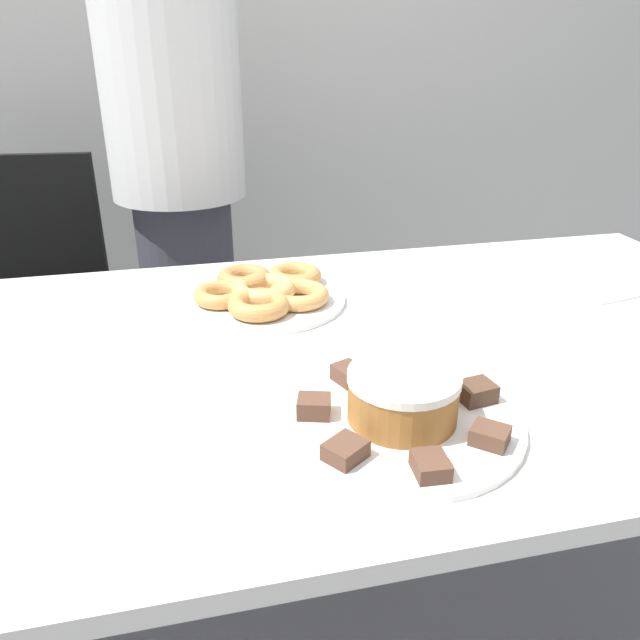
% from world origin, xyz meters
% --- Properties ---
extents(ground_plane, '(12.00, 12.00, 0.00)m').
position_xyz_m(ground_plane, '(0.00, 0.00, 0.00)').
color(ground_plane, slate).
extents(wall_back, '(8.00, 0.05, 2.60)m').
position_xyz_m(wall_back, '(0.00, 1.59, 1.30)').
color(wall_back, beige).
rests_on(wall_back, ground_plane).
extents(table, '(1.97, 0.99, 0.73)m').
position_xyz_m(table, '(0.00, 0.00, 0.66)').
color(table, silver).
rests_on(table, ground_plane).
extents(person_standing, '(0.38, 0.38, 1.65)m').
position_xyz_m(person_standing, '(-0.19, 0.89, 0.87)').
color(person_standing, '#383842').
rests_on(person_standing, ground_plane).
extents(office_chair_left, '(0.48, 0.48, 0.92)m').
position_xyz_m(office_chair_left, '(-0.65, 0.90, 0.44)').
color(office_chair_left, black).
rests_on(office_chair_left, ground_plane).
extents(plate_cake, '(0.34, 0.34, 0.01)m').
position_xyz_m(plate_cake, '(0.08, -0.25, 0.74)').
color(plate_cake, white).
rests_on(plate_cake, table).
extents(plate_donuts, '(0.33, 0.33, 0.01)m').
position_xyz_m(plate_donuts, '(-0.05, 0.23, 0.74)').
color(plate_donuts, white).
rests_on(plate_donuts, table).
extents(frosted_cake, '(0.16, 0.16, 0.07)m').
position_xyz_m(frosted_cake, '(0.08, -0.25, 0.78)').
color(frosted_cake, '#9E662D').
rests_on(frosted_cake, plate_cake).
extents(lamington_0, '(0.06, 0.05, 0.03)m').
position_xyz_m(lamington_0, '(0.20, -0.23, 0.76)').
color(lamington_0, '#513828').
rests_on(lamington_0, plate_cake).
extents(lamington_1, '(0.07, 0.07, 0.02)m').
position_xyz_m(lamington_1, '(0.14, -0.15, 0.75)').
color(lamington_1, '#513828').
rests_on(lamington_1, plate_cake).
extents(lamington_2, '(0.05, 0.06, 0.03)m').
position_xyz_m(lamington_2, '(0.03, -0.14, 0.76)').
color(lamington_2, brown).
rests_on(lamington_2, plate_cake).
extents(lamington_3, '(0.06, 0.05, 0.03)m').
position_xyz_m(lamington_3, '(-0.04, -0.22, 0.76)').
color(lamington_3, brown).
rests_on(lamington_3, plate_cake).
extents(lamington_4, '(0.07, 0.06, 0.02)m').
position_xyz_m(lamington_4, '(-0.02, -0.32, 0.75)').
color(lamington_4, brown).
rests_on(lamington_4, plate_cake).
extents(lamington_5, '(0.04, 0.05, 0.02)m').
position_xyz_m(lamington_5, '(0.07, -0.38, 0.75)').
color(lamington_5, brown).
rests_on(lamington_5, plate_cake).
extents(lamington_6, '(0.06, 0.06, 0.02)m').
position_xyz_m(lamington_6, '(0.17, -0.34, 0.75)').
color(lamington_6, brown).
rests_on(lamington_6, plate_cake).
extents(donut_0, '(0.13, 0.13, 0.03)m').
position_xyz_m(donut_0, '(-0.05, 0.23, 0.76)').
color(donut_0, '#E5AD66').
rests_on(donut_0, plate_donuts).
extents(donut_1, '(0.13, 0.13, 0.03)m').
position_xyz_m(donut_1, '(0.02, 0.19, 0.76)').
color(donut_1, tan).
rests_on(donut_1, plate_donuts).
extents(donut_2, '(0.12, 0.12, 0.03)m').
position_xyz_m(donut_2, '(0.03, 0.29, 0.76)').
color(donut_2, '#D18E4C').
rests_on(donut_2, plate_donuts).
extents(donut_3, '(0.12, 0.12, 0.04)m').
position_xyz_m(donut_3, '(-0.08, 0.30, 0.76)').
color(donut_3, '#C68447').
rests_on(donut_3, plate_donuts).
extents(donut_4, '(0.11, 0.11, 0.03)m').
position_xyz_m(donut_4, '(-0.13, 0.23, 0.76)').
color(donut_4, '#D18E4C').
rests_on(donut_4, plate_donuts).
extents(donut_5, '(0.12, 0.12, 0.03)m').
position_xyz_m(donut_5, '(-0.07, 0.15, 0.76)').
color(donut_5, '#D18E4C').
rests_on(donut_5, plate_donuts).
extents(napkin, '(0.16, 0.14, 0.01)m').
position_xyz_m(napkin, '(0.67, 0.12, 0.74)').
color(napkin, white).
rests_on(napkin, table).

